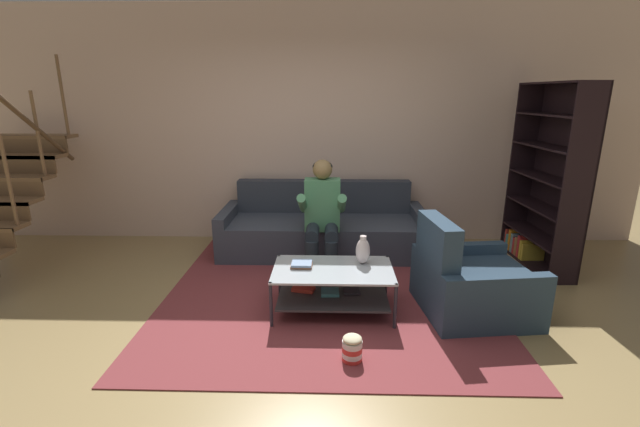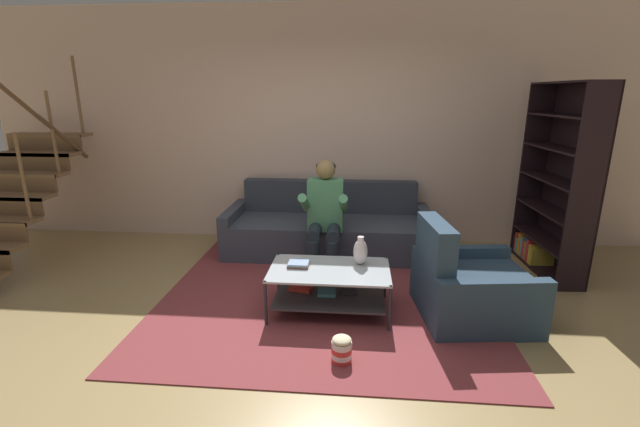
% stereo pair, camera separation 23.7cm
% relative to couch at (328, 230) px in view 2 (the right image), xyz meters
% --- Properties ---
extents(ground, '(16.80, 16.80, 0.00)m').
position_rel_couch_xyz_m(ground, '(-0.20, -1.92, -0.27)').
color(ground, '#9C8353').
extents(back_partition, '(8.40, 0.12, 2.90)m').
position_rel_couch_xyz_m(back_partition, '(-0.20, 0.54, 1.18)').
color(back_partition, beige).
rests_on(back_partition, ground).
extents(staircase_run, '(0.95, 1.88, 2.31)m').
position_rel_couch_xyz_m(staircase_run, '(-3.43, -0.69, 0.55)').
color(staircase_run, brown).
rests_on(staircase_run, ground).
extents(couch, '(2.41, 0.92, 0.81)m').
position_rel_couch_xyz_m(couch, '(0.00, 0.00, 0.00)').
color(couch, '#39404D').
rests_on(couch, ground).
extents(person_seated_center, '(0.50, 0.58, 1.19)m').
position_rel_couch_xyz_m(person_seated_center, '(0.00, -0.54, 0.37)').
color(person_seated_center, '#202932').
rests_on(person_seated_center, ground).
extents(coffee_table, '(1.04, 0.62, 0.40)m').
position_rel_couch_xyz_m(coffee_table, '(0.11, -1.50, -0.01)').
color(coffee_table, '#B1BCC5').
rests_on(coffee_table, ground).
extents(area_rug, '(3.03, 3.45, 0.01)m').
position_rel_couch_xyz_m(area_rug, '(0.06, -0.88, -0.27)').
color(area_rug, brown).
rests_on(area_rug, ground).
extents(vase, '(0.13, 0.13, 0.26)m').
position_rel_couch_xyz_m(vase, '(0.38, -1.38, 0.25)').
color(vase, silver).
rests_on(vase, coffee_table).
extents(book_stack, '(0.19, 0.16, 0.04)m').
position_rel_couch_xyz_m(book_stack, '(-0.16, -1.46, 0.15)').
color(book_stack, '#9D694C').
rests_on(book_stack, coffee_table).
extents(bookshelf, '(0.36, 1.15, 1.97)m').
position_rel_couch_xyz_m(bookshelf, '(2.45, -0.31, 0.58)').
color(bookshelf, black).
rests_on(bookshelf, ground).
extents(armchair, '(0.99, 0.96, 0.86)m').
position_rel_couch_xyz_m(armchair, '(1.31, -1.49, -0.00)').
color(armchair, '#2A3F53').
rests_on(armchair, ground).
extents(popcorn_tub, '(0.15, 0.15, 0.21)m').
position_rel_couch_xyz_m(popcorn_tub, '(0.25, -2.24, -0.17)').
color(popcorn_tub, red).
rests_on(popcorn_tub, ground).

